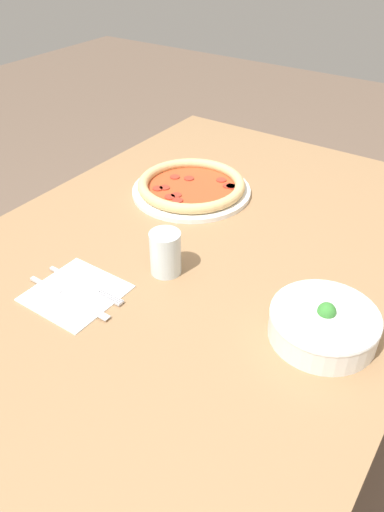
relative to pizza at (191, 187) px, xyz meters
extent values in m
plane|color=brown|center=(0.18, 0.16, -0.77)|extent=(8.00, 8.00, 0.00)
cube|color=#99724C|center=(0.18, 0.16, -0.03)|extent=(1.29, 0.94, 0.03)
cylinder|color=olive|center=(-0.40, -0.24, -0.41)|extent=(0.06, 0.06, 0.72)
cylinder|color=white|center=(0.00, 0.00, -0.01)|extent=(0.30, 0.30, 0.01)
torus|color=#DBB77A|center=(0.00, 0.00, 0.01)|extent=(0.27, 0.27, 0.03)
cylinder|color=#B74723|center=(0.00, 0.00, 0.00)|extent=(0.24, 0.24, 0.01)
cylinder|color=#A83323|center=(-0.06, 0.08, 0.00)|extent=(0.03, 0.03, 0.00)
cylinder|color=#A83323|center=(-0.05, 0.08, 0.00)|extent=(0.03, 0.03, 0.00)
cylinder|color=#A83323|center=(0.06, -0.06, 0.00)|extent=(0.03, 0.03, 0.00)
cylinder|color=#A83323|center=(-0.07, 0.04, 0.00)|extent=(0.03, 0.03, 0.00)
cylinder|color=#A83323|center=(-0.02, -0.07, 0.00)|extent=(0.03, 0.03, 0.00)
cylinder|color=#A83323|center=(0.04, -0.05, 0.00)|extent=(0.03, 0.03, 0.00)
cylinder|color=#A83323|center=(-0.06, 0.09, 0.00)|extent=(0.03, 0.03, 0.00)
cylinder|color=#A83323|center=(0.08, 0.01, 0.00)|extent=(0.03, 0.03, 0.00)
cylinder|color=#A83323|center=(0.08, -0.01, 0.00)|extent=(0.03, 0.03, 0.00)
cylinder|color=#A83323|center=(0.06, 0.00, 0.00)|extent=(0.03, 0.03, 0.00)
cylinder|color=#A83323|center=(-0.03, -0.03, 0.00)|extent=(0.03, 0.03, 0.00)
cylinder|color=white|center=(0.30, 0.48, 0.01)|extent=(0.19, 0.19, 0.05)
torus|color=white|center=(0.30, 0.48, 0.03)|extent=(0.19, 0.19, 0.01)
ellipsoid|color=tan|center=(0.30, 0.53, 0.02)|extent=(0.03, 0.04, 0.02)
ellipsoid|color=tan|center=(0.35, 0.43, 0.02)|extent=(0.03, 0.04, 0.02)
ellipsoid|color=tan|center=(0.33, 0.48, 0.02)|extent=(0.04, 0.04, 0.02)
ellipsoid|color=#998466|center=(0.29, 0.52, 0.02)|extent=(0.04, 0.04, 0.02)
ellipsoid|color=#998466|center=(0.26, 0.42, 0.03)|extent=(0.03, 0.04, 0.02)
sphere|color=#388433|center=(0.29, 0.48, 0.04)|extent=(0.03, 0.03, 0.03)
cube|color=white|center=(0.46, 0.04, -0.02)|extent=(0.16, 0.16, 0.00)
cube|color=silver|center=(0.43, 0.01, -0.01)|extent=(0.01, 0.13, 0.00)
cube|color=silver|center=(0.44, 0.11, -0.01)|extent=(0.00, 0.06, 0.00)
cube|color=silver|center=(0.43, 0.11, -0.01)|extent=(0.00, 0.06, 0.00)
cube|color=silver|center=(0.43, 0.11, -0.01)|extent=(0.00, 0.06, 0.00)
cube|color=silver|center=(0.43, 0.11, -0.01)|extent=(0.00, 0.06, 0.00)
cube|color=silver|center=(0.48, -0.02, -0.01)|extent=(0.01, 0.08, 0.01)
cube|color=silver|center=(0.48, 0.08, -0.01)|extent=(0.02, 0.12, 0.00)
cylinder|color=silver|center=(0.30, 0.14, 0.03)|extent=(0.06, 0.06, 0.09)
camera|label=1|loc=(0.94, 0.64, 0.60)|focal=35.00mm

